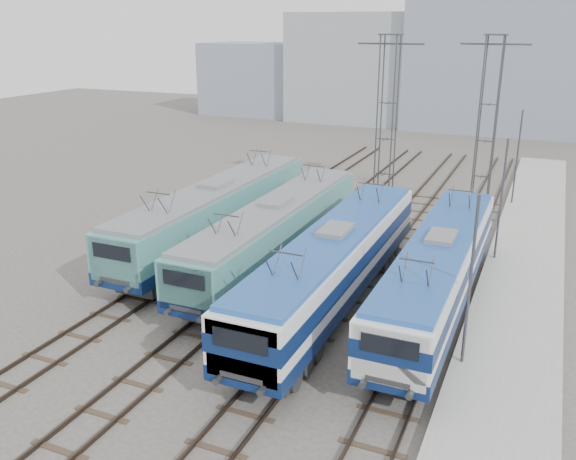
# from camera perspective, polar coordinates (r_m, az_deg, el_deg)

# --- Properties ---
(ground) EXTENTS (160.00, 160.00, 0.00)m
(ground) POSITION_cam_1_polar(r_m,az_deg,el_deg) (25.75, -4.39, -10.88)
(ground) COLOR #514C47
(platform) EXTENTS (4.00, 70.00, 0.30)m
(platform) POSITION_cam_1_polar(r_m,az_deg,el_deg) (30.40, 20.59, -6.93)
(platform) COLOR #9E9E99
(platform) RESTS_ON ground
(locomotive_far_left) EXTENTS (2.98, 18.83, 3.54)m
(locomotive_far_left) POSITION_cam_1_polar(r_m,az_deg,el_deg) (35.72, -6.82, 1.77)
(locomotive_far_left) COLOR #0B1C47
(locomotive_far_left) RESTS_ON ground
(locomotive_center_left) EXTENTS (2.85, 17.98, 3.38)m
(locomotive_center_left) POSITION_cam_1_polar(r_m,az_deg,el_deg) (32.48, -1.26, -0.03)
(locomotive_center_left) COLOR #0B1C47
(locomotive_center_left) RESTS_ON ground
(locomotive_center_right) EXTENTS (2.93, 18.51, 3.48)m
(locomotive_center_right) POSITION_cam_1_polar(r_m,az_deg,el_deg) (27.93, 4.25, -3.04)
(locomotive_center_right) COLOR #0B1C47
(locomotive_center_right) RESTS_ON ground
(locomotive_far_right) EXTENTS (2.81, 17.76, 3.34)m
(locomotive_far_right) POSITION_cam_1_polar(r_m,az_deg,el_deg) (28.25, 13.87, -3.50)
(locomotive_far_right) COLOR #0B1C47
(locomotive_far_right) RESTS_ON ground
(catenary_tower_west) EXTENTS (4.50, 1.20, 12.00)m
(catenary_tower_west) POSITION_cam_1_polar(r_m,az_deg,el_deg) (43.44, 9.24, 10.53)
(catenary_tower_west) COLOR #3F4247
(catenary_tower_west) RESTS_ON ground
(catenary_tower_east) EXTENTS (4.50, 1.20, 12.00)m
(catenary_tower_east) POSITION_cam_1_polar(r_m,az_deg,el_deg) (44.29, 18.19, 10.00)
(catenary_tower_east) COLOR #3F4247
(catenary_tower_east) RESTS_ON ground
(mast_front) EXTENTS (0.12, 0.12, 7.00)m
(mast_front) POSITION_cam_1_polar(r_m,az_deg,el_deg) (23.64, 16.64, -5.01)
(mast_front) COLOR #3F4247
(mast_front) RESTS_ON ground
(mast_mid) EXTENTS (0.12, 0.12, 7.00)m
(mast_mid) POSITION_cam_1_polar(r_m,az_deg,el_deg) (34.97, 19.29, 2.44)
(mast_mid) COLOR #3F4247
(mast_mid) RESTS_ON ground
(mast_rear) EXTENTS (0.12, 0.12, 7.00)m
(mast_rear) POSITION_cam_1_polar(r_m,az_deg,el_deg) (46.64, 20.63, 6.20)
(mast_rear) COLOR #3F4247
(mast_rear) RESTS_ON ground
(building_west) EXTENTS (18.00, 12.00, 14.00)m
(building_west) POSITION_cam_1_polar(r_m,az_deg,el_deg) (85.51, 6.95, 14.86)
(building_west) COLOR #8E98A0
(building_west) RESTS_ON ground
(building_center) EXTENTS (22.00, 14.00, 18.00)m
(building_center) POSITION_cam_1_polar(r_m,az_deg,el_deg) (82.02, 19.56, 15.19)
(building_center) COLOR gray
(building_center) RESTS_ON ground
(building_far_west) EXTENTS (14.00, 10.00, 10.00)m
(building_far_west) POSITION_cam_1_polar(r_m,az_deg,el_deg) (91.56, -3.01, 13.97)
(building_far_west) COLOR gray
(building_far_west) RESTS_ON ground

